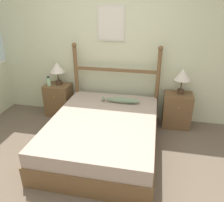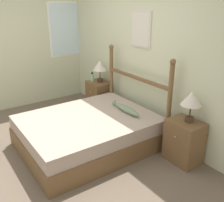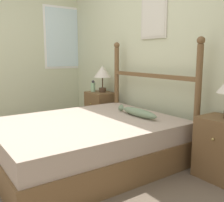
% 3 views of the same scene
% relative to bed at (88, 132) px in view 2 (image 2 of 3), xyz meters
% --- Properties ---
extents(ground_plane, '(16.00, 16.00, 0.00)m').
position_rel_bed_xyz_m(ground_plane, '(-0.19, -0.60, -0.24)').
color(ground_plane, brown).
extents(wall_back, '(6.40, 0.08, 2.55)m').
position_rel_bed_xyz_m(wall_back, '(-0.19, 1.13, 1.03)').
color(wall_back, beige).
rests_on(wall_back, ground_plane).
extents(wall_left, '(0.08, 6.40, 2.55)m').
position_rel_bed_xyz_m(wall_left, '(-2.32, -0.57, 1.04)').
color(wall_left, beige).
rests_on(wall_left, ground_plane).
extents(bed, '(1.55, 1.97, 0.49)m').
position_rel_bed_xyz_m(bed, '(0.00, 0.00, 0.00)').
color(bed, brown).
rests_on(bed, ground_plane).
extents(headboard, '(1.57, 0.09, 1.40)m').
position_rel_bed_xyz_m(headboard, '(0.00, 0.95, 0.53)').
color(headboard, brown).
rests_on(headboard, ground_plane).
extents(nightstand_left, '(0.47, 0.38, 0.61)m').
position_rel_bed_xyz_m(nightstand_left, '(-1.11, 0.89, 0.06)').
color(nightstand_left, brown).
rests_on(nightstand_left, ground_plane).
extents(nightstand_right, '(0.47, 0.38, 0.61)m').
position_rel_bed_xyz_m(nightstand_right, '(1.11, 0.89, 0.06)').
color(nightstand_right, brown).
rests_on(nightstand_right, ground_plane).
extents(table_lamp_left, '(0.28, 0.28, 0.43)m').
position_rel_bed_xyz_m(table_lamp_left, '(-1.09, 0.92, 0.69)').
color(table_lamp_left, '#422D1E').
rests_on(table_lamp_left, nightstand_left).
extents(table_lamp_right, '(0.28, 0.28, 0.43)m').
position_rel_bed_xyz_m(table_lamp_right, '(1.13, 0.93, 0.69)').
color(table_lamp_right, '#422D1E').
rests_on(table_lamp_right, nightstand_right).
extents(bottle, '(0.07, 0.07, 0.19)m').
position_rel_bed_xyz_m(bottle, '(-1.25, 0.83, 0.46)').
color(bottle, '#99C699').
rests_on(bottle, nightstand_left).
extents(fish_pillow, '(0.64, 0.11, 0.10)m').
position_rel_bed_xyz_m(fish_pillow, '(0.16, 0.60, 0.30)').
color(fish_pillow, gray).
rests_on(fish_pillow, bed).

